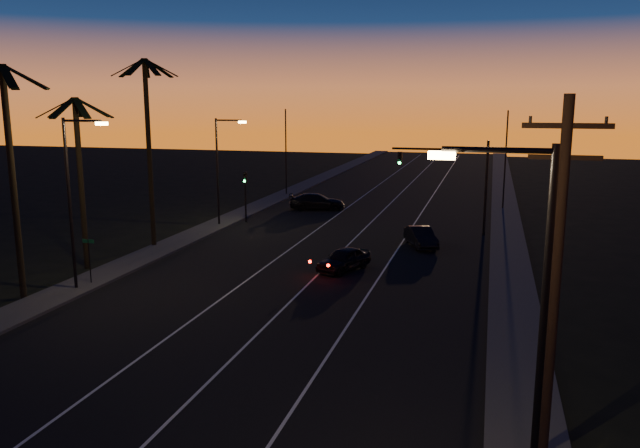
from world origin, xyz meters
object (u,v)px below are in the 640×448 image
(signal_mast, at_px, (454,170))
(cross_car, at_px, (317,201))
(lead_car, at_px, (344,259))
(right_car, at_px, (421,237))
(utility_pole, at_px, (556,274))

(signal_mast, xyz_separation_m, cross_car, (-12.63, 7.35, -4.03))
(lead_car, height_order, right_car, right_car)
(utility_pole, bearing_deg, cross_car, 114.60)
(utility_pole, height_order, right_car, utility_pole)
(signal_mast, height_order, cross_car, signal_mast)
(utility_pole, xyz_separation_m, right_car, (-6.20, 24.92, -4.63))
(signal_mast, distance_m, right_car, 6.75)
(signal_mast, bearing_deg, right_car, -108.92)
(utility_pole, relative_size, cross_car, 1.83)
(utility_pole, relative_size, right_car, 2.33)
(signal_mast, xyz_separation_m, right_car, (-1.74, -5.07, -4.10))
(right_car, relative_size, cross_car, 0.78)
(utility_pole, xyz_separation_m, signal_mast, (-4.46, 29.99, -0.53))
(right_car, bearing_deg, signal_mast, 71.08)
(signal_mast, relative_size, cross_car, 1.30)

